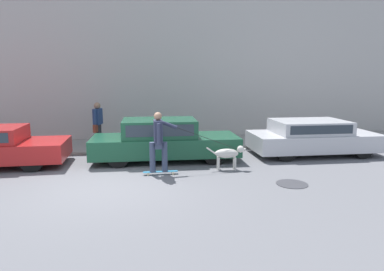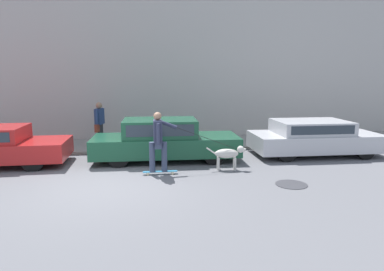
{
  "view_description": "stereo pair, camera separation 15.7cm",
  "coord_description": "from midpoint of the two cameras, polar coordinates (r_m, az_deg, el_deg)",
  "views": [
    {
      "loc": [
        0.75,
        -8.02,
        2.59
      ],
      "look_at": [
        2.29,
        1.29,
        0.95
      ],
      "focal_mm": 32.0,
      "sensor_mm": 36.0,
      "label": 1
    },
    {
      "loc": [
        0.9,
        -8.05,
        2.59
      ],
      "look_at": [
        2.29,
        1.29,
        0.95
      ],
      "focal_mm": 32.0,
      "sensor_mm": 36.0,
      "label": 2
    }
  ],
  "objects": [
    {
      "name": "parked_car_2",
      "position": [
        12.07,
        19.03,
        -0.28
      ],
      "size": [
        4.2,
        1.96,
        1.15
      ],
      "rotation": [
        0.0,
        0.0,
        -0.03
      ],
      "color": "black",
      "rests_on": "ground_plane"
    },
    {
      "name": "sidewalk_curb",
      "position": [
        13.02,
        -12.86,
        -1.62
      ],
      "size": [
        30.0,
        2.44,
        0.11
      ],
      "color": "gray",
      "rests_on": "ground_plane"
    },
    {
      "name": "dog",
      "position": [
        9.59,
        5.61,
        -3.08
      ],
      "size": [
        1.1,
        0.34,
        0.68
      ],
      "rotation": [
        0.0,
        0.0,
        -0.12
      ],
      "color": "beige",
      "rests_on": "ground_plane"
    },
    {
      "name": "manhole_cover",
      "position": [
        8.72,
        15.82,
        -7.77
      ],
      "size": [
        0.76,
        0.76,
        0.01
      ],
      "color": "#38383D",
      "rests_on": "ground_plane"
    },
    {
      "name": "parked_car_1",
      "position": [
        10.65,
        -5.16,
        -0.84
      ],
      "size": [
        4.54,
        1.86,
        1.29
      ],
      "rotation": [
        0.0,
        0.0,
        -0.04
      ],
      "color": "black",
      "rests_on": "ground_plane"
    },
    {
      "name": "skateboarder",
      "position": [
        9.01,
        -6.05,
        -0.68
      ],
      "size": [
        2.71,
        0.63,
        1.67
      ],
      "rotation": [
        0.0,
        0.0,
        -0.01
      ],
      "color": "beige",
      "rests_on": "ground_plane"
    },
    {
      "name": "back_wall",
      "position": [
        14.16,
        -12.98,
        10.97
      ],
      "size": [
        32.0,
        0.3,
        5.85
      ],
      "color": "#B2ADA8",
      "rests_on": "ground_plane"
    },
    {
      "name": "ground_plane",
      "position": [
        8.48,
        -14.68,
        -8.26
      ],
      "size": [
        36.0,
        36.0,
        0.0
      ],
      "primitive_type": "plane",
      "color": "slate"
    },
    {
      "name": "pedestrian_with_bag",
      "position": [
        12.79,
        -15.77,
        2.17
      ],
      "size": [
        0.32,
        0.72,
        1.56
      ],
      "rotation": [
        0.0,
        0.0,
        2.9
      ],
      "color": "#28282D",
      "rests_on": "sidewalk_curb"
    }
  ]
}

